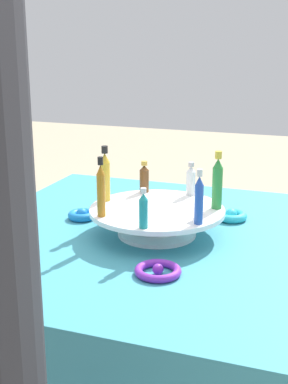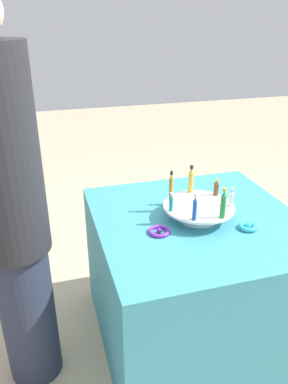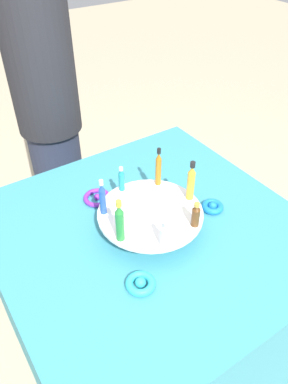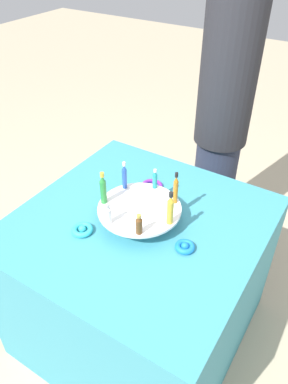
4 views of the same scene
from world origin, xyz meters
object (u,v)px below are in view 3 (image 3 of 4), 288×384
object	(u,v)px
bottle_amber	(158,168)
person_figure	(47,98)
bottle_clear	(164,235)
display_stand	(150,217)
bottle_teal	(122,180)
bottle_gold	(191,182)
bottle_blue	(103,198)
bottle_brown	(196,215)
ribbon_bow_blue	(212,207)
ribbon_bow_teal	(140,283)
bottle_green	(120,222)
ribbon_bow_purple	(97,198)

from	to	relation	value
bottle_amber	person_figure	xyz separation A→B (m)	(0.76, 0.10, -0.01)
bottle_clear	display_stand	bearing A→B (deg)	-19.16
bottle_teal	bottle_gold	bearing A→B (deg)	-134.88
bottle_blue	bottle_clear	xyz separation A→B (m)	(-0.23, -0.08, -0.02)
bottle_brown	bottle_clear	bearing A→B (deg)	96.55
bottle_teal	person_figure	xyz separation A→B (m)	(0.72, -0.02, 0.02)
display_stand	ribbon_bow_blue	bearing A→B (deg)	-101.00
ribbon_bow_teal	bottle_teal	bearing A→B (deg)	-23.02
bottle_blue	person_figure	world-z (taller)	person_figure
bottle_gold	person_figure	xyz separation A→B (m)	(0.89, 0.15, -0.01)
bottle_brown	bottle_gold	bearing A→B (deg)	-32.02
display_stand	bottle_clear	size ratio (longest dim) A/B	3.72
display_stand	bottle_brown	bearing A→B (deg)	-147.73
bottle_green	bottle_brown	world-z (taller)	bottle_green
bottle_gold	bottle_teal	bearing A→B (deg)	45.12
bottle_clear	bottle_brown	bearing A→B (deg)	-83.45
bottle_blue	ribbon_bow_teal	bearing A→B (deg)	173.40
bottle_gold	ribbon_bow_teal	size ratio (longest dim) A/B	1.68
ribbon_bow_blue	ribbon_bow_purple	xyz separation A→B (m)	(0.28, 0.32, -0.00)
display_stand	bottle_blue	distance (m)	0.18
bottle_clear	ribbon_bow_teal	xyz separation A→B (m)	(-0.04, 0.11, -0.10)
bottle_gold	bottle_blue	bearing A→B (deg)	70.84
bottle_green	ribbon_bow_purple	bearing A→B (deg)	-12.91
bottle_green	ribbon_bow_teal	world-z (taller)	bottle_green
ribbon_bow_blue	bottle_blue	bearing A→B (deg)	70.94
bottle_gold	person_figure	size ratio (longest dim) A/B	0.08
person_figure	bottle_amber	bearing A→B (deg)	8.06
bottle_clear	ribbon_bow_teal	distance (m)	0.16
display_stand	bottle_amber	xyz separation A→B (m)	(0.11, -0.11, 0.09)
ribbon_bow_blue	bottle_gold	bearing A→B (deg)	71.27
display_stand	ribbon_bow_purple	bearing A→B (deg)	19.00
bottle_amber	bottle_blue	xyz separation A→B (m)	(-0.03, 0.24, -0.01)
display_stand	bottle_green	distance (m)	0.18
bottle_clear	person_figure	world-z (taller)	person_figure
bottle_clear	ribbon_bow_teal	size ratio (longest dim) A/B	1.06
bottle_green	person_figure	size ratio (longest dim) A/B	0.08
display_stand	bottle_clear	distance (m)	0.17
bottle_blue	person_figure	distance (m)	0.80
bottle_blue	ribbon_bow_teal	distance (m)	0.29
display_stand	bottle_blue	size ratio (longest dim) A/B	2.64
display_stand	ribbon_bow_purple	size ratio (longest dim) A/B	3.40
display_stand	ribbon_bow_teal	world-z (taller)	display_stand
bottle_brown	person_figure	size ratio (longest dim) A/B	0.05
bottle_teal	bottle_green	world-z (taller)	bottle_green
ribbon_bow_purple	display_stand	bearing A→B (deg)	-161.00
display_stand	bottle_brown	distance (m)	0.17
bottle_clear	bottle_gold	distance (m)	0.24
bottle_blue	bottle_green	world-z (taller)	bottle_green
bottle_brown	ribbon_bow_teal	xyz separation A→B (m)	(-0.06, 0.24, -0.10)
bottle_amber	person_figure	size ratio (longest dim) A/B	0.08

